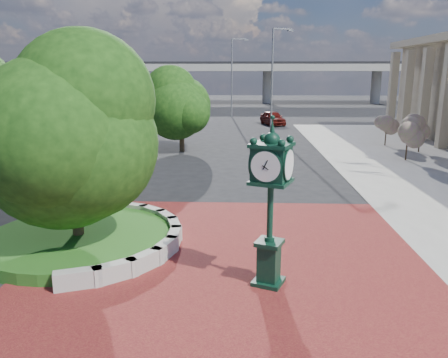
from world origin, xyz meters
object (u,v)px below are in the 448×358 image
(parked_car, at_px, (273,118))
(street_lamp_far, at_px, (234,71))
(post_clock, at_px, (271,197))
(street_lamp_near, at_px, (274,72))

(parked_car, relative_size, street_lamp_far, 0.46)
(post_clock, height_order, parked_car, post_clock)
(street_lamp_near, distance_m, street_lamp_far, 15.64)
(parked_car, bearing_deg, post_clock, -109.99)
(post_clock, xyz_separation_m, street_lamp_far, (-1.97, 47.02, 3.30))
(post_clock, relative_size, street_lamp_near, 0.47)
(post_clock, distance_m, street_lamp_near, 32.19)
(parked_car, height_order, street_lamp_far, street_lamp_far)
(street_lamp_near, relative_size, street_lamp_far, 0.98)
(street_lamp_near, bearing_deg, street_lamp_far, 105.62)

